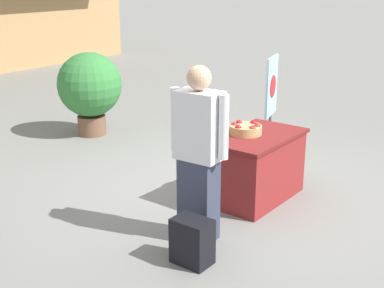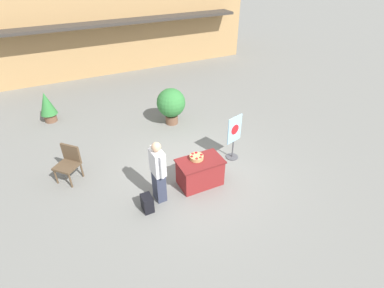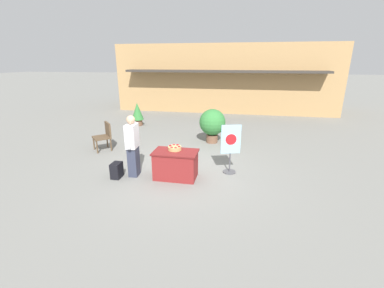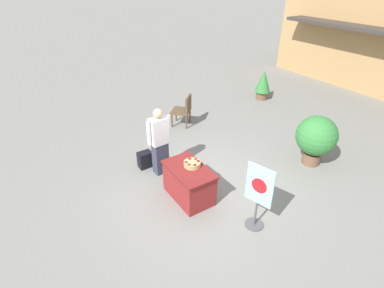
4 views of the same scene
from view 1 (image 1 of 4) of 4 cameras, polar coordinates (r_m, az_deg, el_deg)
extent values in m
plane|color=slate|center=(6.47, 2.32, -4.49)|extent=(120.00, 120.00, 0.00)
cube|color=maroon|center=(6.05, 6.78, -2.60)|extent=(1.11, 0.67, 0.71)
cube|color=maroon|center=(5.93, 6.91, 0.80)|extent=(1.18, 0.72, 0.04)
cylinder|color=tan|center=(5.93, 5.74, 1.54)|extent=(0.36, 0.36, 0.10)
sphere|color=#A30F14|center=(6.01, 6.54, 2.14)|extent=(0.08, 0.08, 0.08)
sphere|color=#A30F14|center=(6.02, 5.02, 2.20)|extent=(0.08, 0.08, 0.08)
sphere|color=red|center=(5.93, 4.52, 1.99)|extent=(0.08, 0.08, 0.08)
sphere|color=#A30F14|center=(5.82, 4.94, 1.66)|extent=(0.08, 0.08, 0.08)
sphere|color=red|center=(5.81, 6.45, 1.60)|extent=(0.08, 0.08, 0.08)
sphere|color=red|center=(5.90, 6.99, 1.83)|extent=(0.08, 0.08, 0.08)
cube|color=#33384C|center=(5.09, 0.71, -5.90)|extent=(0.26, 0.35, 0.81)
cube|color=silver|center=(4.84, 0.74, 1.98)|extent=(0.29, 0.44, 0.64)
sphere|color=tan|center=(4.74, 0.76, 7.08)|extent=(0.22, 0.22, 0.22)
cylinder|color=silver|center=(4.98, -1.77, 2.72)|extent=(0.09, 0.09, 0.59)
cylinder|color=silver|center=(4.71, 3.39, 1.79)|extent=(0.09, 0.09, 0.59)
cube|color=black|center=(4.76, 0.02, -10.34)|extent=(0.24, 0.34, 0.42)
cylinder|color=#4C4C51|center=(7.61, 8.16, -1.04)|extent=(0.36, 0.36, 0.03)
cylinder|color=#4C4C51|center=(7.52, 8.25, 1.05)|extent=(0.04, 0.04, 0.55)
cube|color=#99D1EA|center=(7.35, 8.49, 6.12)|extent=(0.53, 0.18, 0.81)
cylinder|color=red|center=(7.35, 8.64, 6.10)|extent=(0.29, 0.09, 0.30)
cylinder|color=brown|center=(8.59, -10.62, 2.00)|extent=(0.44, 0.44, 0.30)
sphere|color=#337A38|center=(8.44, -10.87, 6.25)|extent=(1.00, 1.00, 1.00)
camera|label=2|loc=(4.36, 104.11, 39.51)|focal=28.00mm
camera|label=3|loc=(7.36, 66.63, 11.90)|focal=24.00mm
camera|label=4|loc=(9.41, 40.34, 25.73)|focal=28.00mm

